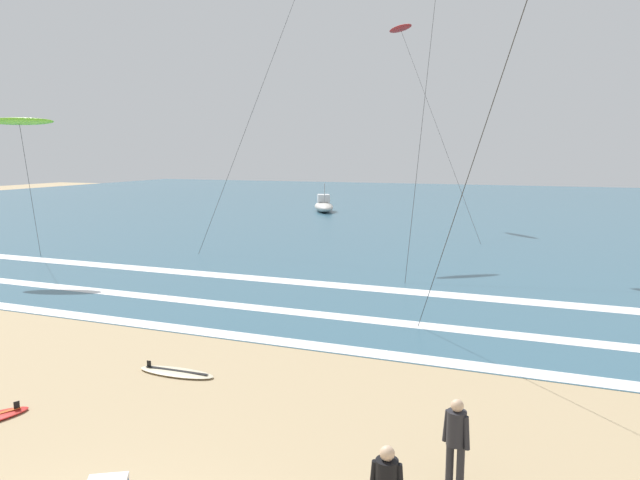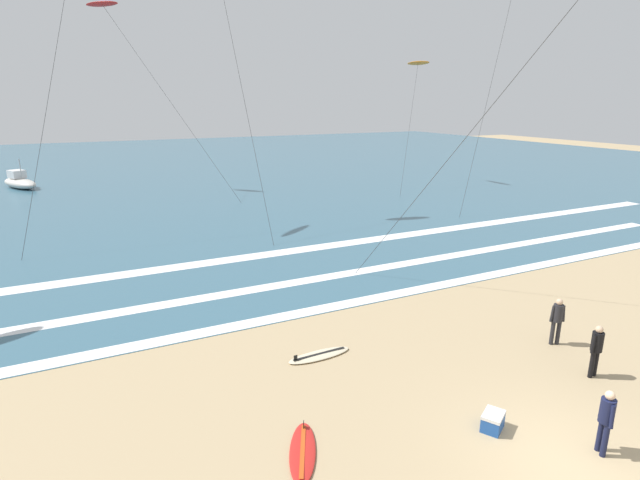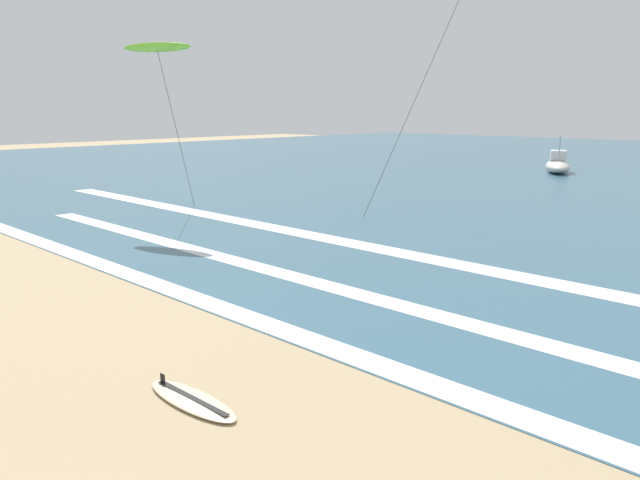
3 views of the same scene
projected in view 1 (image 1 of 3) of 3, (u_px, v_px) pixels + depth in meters
The scene contains 9 objects.
ocean_surface at pixel (481, 209), 57.76m from camera, with size 140.00×90.00×0.01m, color #386075.
wave_foam_shoreline at pixel (326, 347), 16.59m from camera, with size 48.04×0.70×0.01m, color white.
wave_foam_mid_break at pixel (375, 321), 19.22m from camera, with size 45.18×0.77×0.01m, color white.
wave_foam_outer_break at pixel (392, 290), 23.46m from camera, with size 59.23×1.03×0.01m, color white.
surfer_mid_group at pixel (456, 437), 9.43m from camera, with size 0.50×0.32×1.60m.
surfboard_near_water at pixel (176, 372), 14.61m from camera, with size 2.12×0.66×0.25m.
kite_lime_high_right at pixel (19, 122), 26.14m from camera, with size 4.80×4.49×7.19m.
kite_red_far_left at pixel (401, 30), 45.39m from camera, with size 9.20×11.93×15.49m.
offshore_boat at pixel (324, 206), 55.04m from camera, with size 3.81×5.42×2.70m.
Camera 1 is at (5.49, -5.02, 5.55)m, focal length 32.37 mm.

